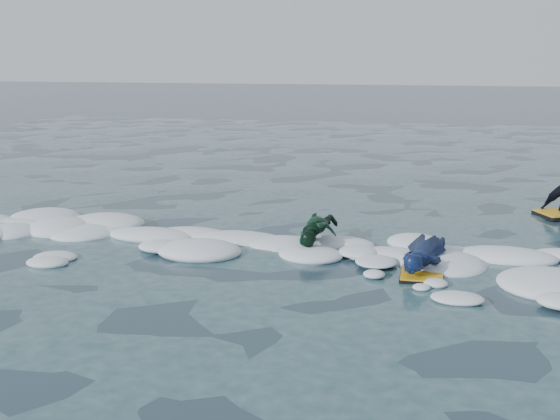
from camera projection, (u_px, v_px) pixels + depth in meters
The scene contains 4 objects.
ground at pixel (264, 276), 8.84m from camera, with size 120.00×120.00×0.00m, color #162435.
foam_band at pixel (283, 254), 9.82m from camera, with size 12.00×3.10×0.30m, color white, non-canonical shape.
prone_woman_unit at pixel (423, 256), 9.07m from camera, with size 0.74×1.52×0.38m.
prone_child_unit at pixel (318, 233), 10.10m from camera, with size 0.63×1.18×0.45m.
Camera 1 is at (2.19, -8.16, 2.72)m, focal length 45.00 mm.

